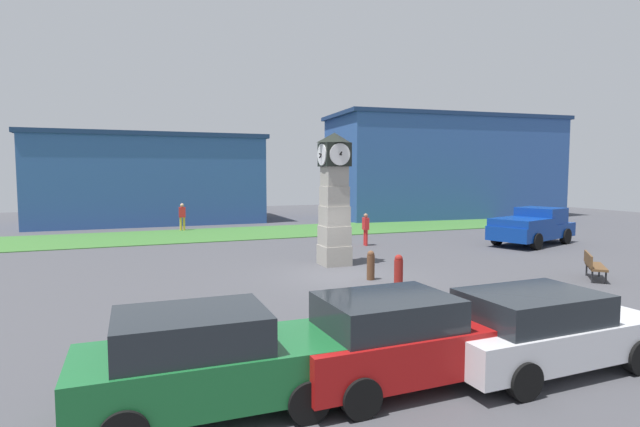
{
  "coord_description": "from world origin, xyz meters",
  "views": [
    {
      "loc": [
        -7.18,
        -15.87,
        3.66
      ],
      "look_at": [
        0.22,
        2.87,
        2.0
      ],
      "focal_mm": 28.0,
      "sensor_mm": 36.0,
      "label": 1
    }
  ],
  "objects_px": {
    "car_near_tower": "(398,338)",
    "car_by_building": "(541,329)",
    "pickup_truck": "(532,226)",
    "pedestrian_near_bench": "(366,227)",
    "pedestrian_crossing_lot": "(182,215)",
    "bollard_mid_row": "(371,265)",
    "bollard_near_tower": "(399,271)",
    "clock_tower": "(334,200)",
    "bench": "(593,264)",
    "car_navy_sedan": "(207,361)"
  },
  "relations": [
    {
      "from": "car_navy_sedan",
      "to": "car_near_tower",
      "type": "xyz_separation_m",
      "value": [
        3.24,
        -0.13,
        -0.01
      ]
    },
    {
      "from": "car_near_tower",
      "to": "pedestrian_crossing_lot",
      "type": "bearing_deg",
      "value": 92.17
    },
    {
      "from": "car_by_building",
      "to": "bench",
      "type": "relative_size",
      "value": 2.87
    },
    {
      "from": "car_near_tower",
      "to": "car_by_building",
      "type": "bearing_deg",
      "value": -8.37
    },
    {
      "from": "car_near_tower",
      "to": "car_navy_sedan",
      "type": "bearing_deg",
      "value": 177.76
    },
    {
      "from": "car_by_building",
      "to": "pickup_truck",
      "type": "xyz_separation_m",
      "value": [
        12.19,
        12.58,
        0.17
      ]
    },
    {
      "from": "pedestrian_crossing_lot",
      "to": "car_near_tower",
      "type": "bearing_deg",
      "value": -87.83
    },
    {
      "from": "pickup_truck",
      "to": "bench",
      "type": "relative_size",
      "value": 3.59
    },
    {
      "from": "pickup_truck",
      "to": "bench",
      "type": "bearing_deg",
      "value": -121.37
    },
    {
      "from": "bollard_near_tower",
      "to": "bench",
      "type": "height_order",
      "value": "bollard_near_tower"
    },
    {
      "from": "car_navy_sedan",
      "to": "pedestrian_near_bench",
      "type": "bearing_deg",
      "value": 55.55
    },
    {
      "from": "car_by_building",
      "to": "pedestrian_near_bench",
      "type": "xyz_separation_m",
      "value": [
        4.12,
        15.36,
        0.16
      ]
    },
    {
      "from": "bollard_near_tower",
      "to": "pedestrian_near_bench",
      "type": "relative_size",
      "value": 0.67
    },
    {
      "from": "car_navy_sedan",
      "to": "bollard_near_tower",
      "type": "bearing_deg",
      "value": 41.31
    },
    {
      "from": "car_near_tower",
      "to": "bench",
      "type": "relative_size",
      "value": 2.62
    },
    {
      "from": "bollard_near_tower",
      "to": "car_near_tower",
      "type": "relative_size",
      "value": 0.27
    },
    {
      "from": "bollard_near_tower",
      "to": "bollard_mid_row",
      "type": "relative_size",
      "value": 1.08
    },
    {
      "from": "bench",
      "to": "bollard_near_tower",
      "type": "bearing_deg",
      "value": 169.42
    },
    {
      "from": "bench",
      "to": "pedestrian_crossing_lot",
      "type": "height_order",
      "value": "pedestrian_crossing_lot"
    },
    {
      "from": "bollard_near_tower",
      "to": "pedestrian_crossing_lot",
      "type": "relative_size",
      "value": 0.62
    },
    {
      "from": "pedestrian_crossing_lot",
      "to": "clock_tower",
      "type": "bearing_deg",
      "value": -72.92
    },
    {
      "from": "bollard_mid_row",
      "to": "car_near_tower",
      "type": "height_order",
      "value": "car_near_tower"
    },
    {
      "from": "bollard_mid_row",
      "to": "car_by_building",
      "type": "distance_m",
      "value": 8.13
    },
    {
      "from": "bollard_mid_row",
      "to": "bench",
      "type": "bearing_deg",
      "value": -21.23
    },
    {
      "from": "pickup_truck",
      "to": "pedestrian_near_bench",
      "type": "xyz_separation_m",
      "value": [
        -8.07,
        2.78,
        -0.01
      ]
    },
    {
      "from": "car_by_building",
      "to": "pedestrian_near_bench",
      "type": "relative_size",
      "value": 2.72
    },
    {
      "from": "pickup_truck",
      "to": "pedestrian_crossing_lot",
      "type": "xyz_separation_m",
      "value": [
        -15.94,
        12.65,
        0.07
      ]
    },
    {
      "from": "bollard_near_tower",
      "to": "bench",
      "type": "bearing_deg",
      "value": -10.58
    },
    {
      "from": "bench",
      "to": "pedestrian_crossing_lot",
      "type": "relative_size",
      "value": 0.89
    },
    {
      "from": "car_near_tower",
      "to": "pedestrian_crossing_lot",
      "type": "height_order",
      "value": "pedestrian_crossing_lot"
    },
    {
      "from": "bollard_near_tower",
      "to": "pickup_truck",
      "type": "height_order",
      "value": "pickup_truck"
    },
    {
      "from": "bollard_near_tower",
      "to": "bench",
      "type": "xyz_separation_m",
      "value": [
        6.9,
        -1.29,
        -0.02
      ]
    },
    {
      "from": "bollard_mid_row",
      "to": "pedestrian_crossing_lot",
      "type": "relative_size",
      "value": 0.58
    },
    {
      "from": "bollard_mid_row",
      "to": "pedestrian_near_bench",
      "type": "bearing_deg",
      "value": 64.46
    },
    {
      "from": "pickup_truck",
      "to": "pedestrian_near_bench",
      "type": "distance_m",
      "value": 8.54
    },
    {
      "from": "pedestrian_crossing_lot",
      "to": "bollard_mid_row",
      "type": "bearing_deg",
      "value": -75.6
    },
    {
      "from": "bollard_near_tower",
      "to": "car_near_tower",
      "type": "bearing_deg",
      "value": -120.64
    },
    {
      "from": "bollard_near_tower",
      "to": "pickup_truck",
      "type": "xyz_separation_m",
      "value": [
        11.32,
        5.96,
        0.38
      ]
    },
    {
      "from": "car_near_tower",
      "to": "pickup_truck",
      "type": "bearing_deg",
      "value": 39.05
    },
    {
      "from": "bollard_near_tower",
      "to": "car_near_tower",
      "type": "xyz_separation_m",
      "value": [
        -3.68,
        -6.21,
        0.25
      ]
    },
    {
      "from": "pickup_truck",
      "to": "pedestrian_near_bench",
      "type": "height_order",
      "value": "pickup_truck"
    },
    {
      "from": "bollard_mid_row",
      "to": "bench",
      "type": "xyz_separation_m",
      "value": [
        7.12,
        -2.77,
        0.01
      ]
    },
    {
      "from": "bollard_mid_row",
      "to": "bollard_near_tower",
      "type": "bearing_deg",
      "value": -81.58
    },
    {
      "from": "pedestrian_near_bench",
      "to": "clock_tower",
      "type": "bearing_deg",
      "value": -129.79
    },
    {
      "from": "car_near_tower",
      "to": "pickup_truck",
      "type": "relative_size",
      "value": 0.73
    },
    {
      "from": "bench",
      "to": "bollard_mid_row",
      "type": "bearing_deg",
      "value": 158.77
    },
    {
      "from": "pickup_truck",
      "to": "pedestrian_near_bench",
      "type": "bearing_deg",
      "value": 160.99
    },
    {
      "from": "bollard_mid_row",
      "to": "pedestrian_crossing_lot",
      "type": "xyz_separation_m",
      "value": [
        -4.4,
        17.13,
        0.49
      ]
    },
    {
      "from": "bollard_mid_row",
      "to": "pickup_truck",
      "type": "xyz_separation_m",
      "value": [
        11.54,
        4.48,
        0.42
      ]
    },
    {
      "from": "bollard_mid_row",
      "to": "bench",
      "type": "height_order",
      "value": "bollard_mid_row"
    }
  ]
}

